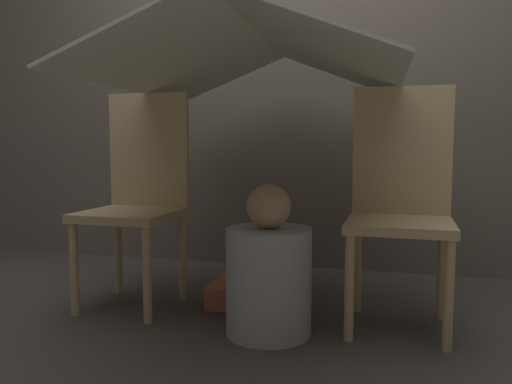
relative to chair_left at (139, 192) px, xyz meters
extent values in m
plane|color=#47423D|center=(0.57, -0.30, -0.52)|extent=(8.80, 8.80, 0.00)
cube|color=#6B6056|center=(0.57, 0.85, 0.73)|extent=(7.00, 0.05, 2.50)
cylinder|color=#D1B27F|center=(-0.18, -0.25, -0.32)|extent=(0.04, 0.04, 0.40)
cylinder|color=#D1B27F|center=(0.16, -0.26, -0.32)|extent=(0.04, 0.04, 0.40)
cylinder|color=#D1B27F|center=(-0.17, 0.10, -0.32)|extent=(0.04, 0.04, 0.40)
cylinder|color=#D1B27F|center=(0.18, 0.08, -0.32)|extent=(0.04, 0.04, 0.40)
cube|color=#D1B27F|center=(0.00, -0.08, -0.10)|extent=(0.42, 0.42, 0.04)
cube|color=#D1B27F|center=(0.00, 0.10, 0.19)|extent=(0.40, 0.05, 0.53)
cylinder|color=#D1B27F|center=(0.97, -0.25, -0.32)|extent=(0.04, 0.04, 0.40)
cylinder|color=#D1B27F|center=(1.32, -0.26, -0.32)|extent=(0.04, 0.04, 0.40)
cylinder|color=#D1B27F|center=(0.99, 0.10, -0.32)|extent=(0.04, 0.04, 0.40)
cylinder|color=#D1B27F|center=(1.33, 0.08, -0.32)|extent=(0.04, 0.04, 0.40)
cube|color=#D1B27F|center=(1.15, -0.08, -0.10)|extent=(0.42, 0.42, 0.04)
cube|color=#D1B27F|center=(1.16, 0.10, 0.19)|extent=(0.40, 0.05, 0.53)
cube|color=silver|center=(0.29, -0.08, 0.57)|extent=(0.58, 1.27, 0.23)
cube|color=silver|center=(0.86, -0.08, 0.57)|extent=(0.58, 1.27, 0.23)
cube|color=silver|center=(0.57, -0.08, 0.68)|extent=(0.04, 1.27, 0.01)
cylinder|color=#B2B2B7|center=(0.66, -0.25, -0.31)|extent=(0.33, 0.33, 0.41)
sphere|color=tan|center=(0.66, -0.25, -0.02)|extent=(0.17, 0.17, 0.17)
cube|color=#CC664C|center=(0.51, 0.08, -0.47)|extent=(0.36, 0.29, 0.10)
camera|label=1|loc=(1.07, -2.09, 0.21)|focal=35.00mm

